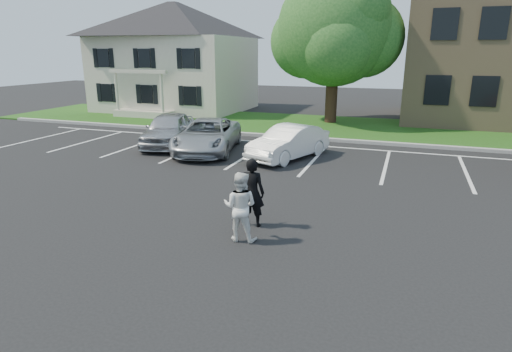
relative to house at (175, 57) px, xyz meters
The scene contains 11 objects.
ground_plane 24.14m from the house, 56.94° to the right, with size 90.00×90.00×0.00m, color black.
curb 15.71m from the house, 31.52° to the right, with size 40.00×0.30×0.15m, color gray.
grass_strip 14.11m from the house, 17.00° to the right, with size 44.00×8.00×0.08m, color #1F4210.
stall_lines 18.53m from the house, 37.43° to the right, with size 34.00×5.36×0.01m.
house is the anchor object (origin of this frame).
tree 12.39m from the house, 11.30° to the right, with size 7.80×7.20×8.80m.
man_black_suit 23.32m from the house, 55.91° to the right, with size 0.64×0.42×1.74m, color black.
man_white_shirt 24.09m from the house, 57.05° to the right, with size 0.80×0.62×1.64m, color white.
car_silver_west 13.31m from the house, 62.22° to the right, with size 1.79×4.45×1.52m, color #B1B1B6.
car_silver_minivan 14.89m from the house, 55.40° to the right, with size 2.33×5.05×1.40m, color #AAADB1.
car_white_sedan 17.27m from the house, 45.27° to the right, with size 1.42×4.07×1.34m, color white.
Camera 1 is at (3.41, -8.60, 4.22)m, focal length 30.00 mm.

